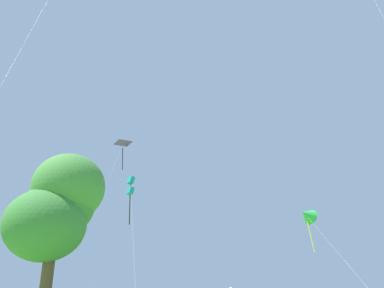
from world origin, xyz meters
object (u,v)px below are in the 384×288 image
object	(u,v)px
kite_black_large	(121,151)
kite_green_small	(307,215)
kite_teal_box	(131,187)
tree_left_oak	(57,207)

from	to	relation	value
kite_black_large	kite_green_small	distance (m)	20.69
kite_green_small	kite_teal_box	bearing A→B (deg)	-144.48
kite_black_large	kite_teal_box	size ratio (longest dim) A/B	1.36
kite_black_large	kite_teal_box	distance (m)	3.34
kite_teal_box	kite_green_small	bearing A→B (deg)	35.52
tree_left_oak	kite_teal_box	bearing A→B (deg)	22.65
kite_black_large	tree_left_oak	world-z (taller)	kite_black_large
kite_black_large	kite_teal_box	world-z (taller)	kite_black_large
kite_green_small	kite_black_large	bearing A→B (deg)	-146.86
kite_black_large	tree_left_oak	xyz separation A→B (m)	(-3.74, -2.29, -5.04)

